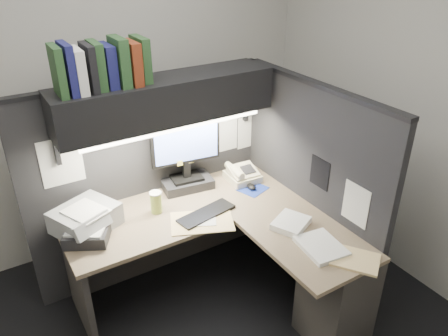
% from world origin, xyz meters
% --- Properties ---
extents(floor, '(3.50, 3.50, 0.00)m').
position_xyz_m(floor, '(0.00, 0.00, 0.00)').
color(floor, black).
rests_on(floor, ground).
extents(wall_back, '(3.50, 0.04, 2.70)m').
position_xyz_m(wall_back, '(0.00, 1.50, 1.35)').
color(wall_back, beige).
rests_on(wall_back, floor).
extents(wall_right, '(0.04, 3.00, 2.70)m').
position_xyz_m(wall_right, '(1.75, 0.00, 1.35)').
color(wall_right, beige).
rests_on(wall_right, floor).
extents(partition_back, '(1.90, 0.06, 1.60)m').
position_xyz_m(partition_back, '(0.03, 0.93, 0.80)').
color(partition_back, black).
rests_on(partition_back, floor).
extents(partition_right, '(0.06, 1.50, 1.60)m').
position_xyz_m(partition_right, '(0.98, 0.18, 0.80)').
color(partition_right, black).
rests_on(partition_right, floor).
extents(desk, '(1.70, 1.53, 0.73)m').
position_xyz_m(desk, '(0.43, -0.00, 0.44)').
color(desk, '#847554').
rests_on(desk, floor).
extents(overhead_shelf, '(1.55, 0.34, 0.30)m').
position_xyz_m(overhead_shelf, '(0.12, 0.75, 1.50)').
color(overhead_shelf, black).
rests_on(overhead_shelf, partition_back).
extents(task_light_tube, '(1.32, 0.04, 0.04)m').
position_xyz_m(task_light_tube, '(0.12, 0.61, 1.33)').
color(task_light_tube, white).
rests_on(task_light_tube, overhead_shelf).
extents(monitor, '(0.54, 0.29, 0.58)m').
position_xyz_m(monitor, '(0.28, 0.80, 0.96)').
color(monitor, black).
rests_on(monitor, desk).
extents(keyboard, '(0.46, 0.23, 0.02)m').
position_xyz_m(keyboard, '(0.22, 0.38, 0.74)').
color(keyboard, black).
rests_on(keyboard, desk).
extents(mousepad, '(0.25, 0.24, 0.00)m').
position_xyz_m(mousepad, '(0.71, 0.51, 0.73)').
color(mousepad, navy).
rests_on(mousepad, desk).
extents(mouse, '(0.07, 0.10, 0.04)m').
position_xyz_m(mouse, '(0.70, 0.51, 0.75)').
color(mouse, black).
rests_on(mouse, mousepad).
extents(telephone, '(0.25, 0.26, 0.10)m').
position_xyz_m(telephone, '(0.72, 0.67, 0.78)').
color(telephone, beige).
rests_on(telephone, desk).
extents(coffee_cup, '(0.11, 0.11, 0.15)m').
position_xyz_m(coffee_cup, '(-0.07, 0.60, 0.81)').
color(coffee_cup, '#D3D154').
rests_on(coffee_cup, desk).
extents(printer, '(0.49, 0.46, 0.16)m').
position_xyz_m(printer, '(-0.55, 0.67, 0.81)').
color(printer, '#929597').
rests_on(printer, desk).
extents(notebook_stack, '(0.35, 0.33, 0.08)m').
position_xyz_m(notebook_stack, '(-0.59, 0.53, 0.77)').
color(notebook_stack, black).
rests_on(notebook_stack, desk).
extents(open_folder, '(0.51, 0.43, 0.01)m').
position_xyz_m(open_folder, '(0.15, 0.32, 0.73)').
color(open_folder, '#E1C27E').
rests_on(open_folder, desk).
extents(paper_stack_a, '(0.31, 0.29, 0.05)m').
position_xyz_m(paper_stack_a, '(0.64, -0.04, 0.75)').
color(paper_stack_a, white).
rests_on(paper_stack_a, desk).
extents(paper_stack_b, '(0.28, 0.33, 0.03)m').
position_xyz_m(paper_stack_b, '(0.65, -0.33, 0.75)').
color(paper_stack_b, white).
rests_on(paper_stack_b, desk).
extents(manila_stack, '(0.34, 0.35, 0.02)m').
position_xyz_m(manila_stack, '(0.75, -0.53, 0.74)').
color(manila_stack, '#E1C27E').
rests_on(manila_stack, desk).
extents(binder_row, '(0.58, 0.26, 0.30)m').
position_xyz_m(binder_row, '(-0.29, 0.74, 1.79)').
color(binder_row, '#224221').
rests_on(binder_row, overhead_shelf).
extents(pinned_papers, '(1.76, 1.31, 0.51)m').
position_xyz_m(pinned_papers, '(0.42, 0.56, 1.05)').
color(pinned_papers, white).
rests_on(pinned_papers, partition_back).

